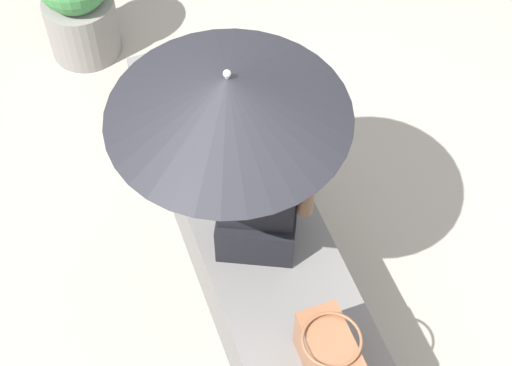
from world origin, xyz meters
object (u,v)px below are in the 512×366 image
object	(u,v)px
parasol	(228,97)
planter_near	(77,1)
handbag_black	(211,93)
person_seated	(257,188)
tote_bag_canvas	(329,355)

from	to	relation	value
parasol	planter_near	bearing A→B (deg)	-169.89
handbag_black	planter_near	xyz separation A→B (m)	(-1.14, -0.45, -0.21)
handbag_black	planter_near	distance (m)	1.24
person_seated	planter_near	distance (m)	2.01
handbag_black	tote_bag_canvas	xyz separation A→B (m)	(1.46, 0.00, -0.01)
handbag_black	tote_bag_canvas	bearing A→B (deg)	0.15
person_seated	parasol	world-z (taller)	parasol
person_seated	tote_bag_canvas	xyz separation A→B (m)	(0.68, 0.05, -0.25)
parasol	tote_bag_canvas	xyz separation A→B (m)	(0.78, 0.13, -0.74)
person_seated	planter_near	size ratio (longest dim) A/B	1.18
planter_near	handbag_black	bearing A→B (deg)	21.68
parasol	tote_bag_canvas	size ratio (longest dim) A/B	3.19
person_seated	planter_near	xyz separation A→B (m)	(-1.92, -0.41, -0.46)
handbag_black	planter_near	world-z (taller)	planter_near
person_seated	handbag_black	bearing A→B (deg)	176.60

